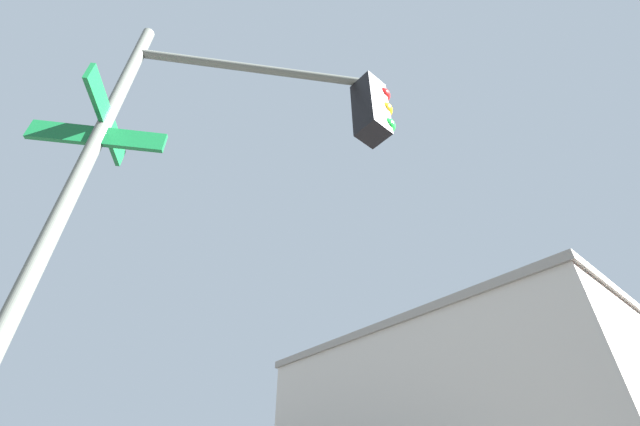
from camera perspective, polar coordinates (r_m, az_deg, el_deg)
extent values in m
cylinder|color=#474C47|center=(3.29, -35.39, -5.26)|extent=(0.12, 0.12, 5.73)
cylinder|color=#474C47|center=(4.62, -9.04, 19.81)|extent=(1.39, 2.12, 0.09)
cube|color=black|center=(4.34, 7.26, 14.61)|extent=(0.28, 0.28, 0.80)
sphere|color=red|center=(4.57, 8.90, 16.28)|extent=(0.18, 0.18, 0.18)
sphere|color=orange|center=(4.38, 9.22, 14.31)|extent=(0.18, 0.18, 0.18)
sphere|color=green|center=(4.19, 9.55, 12.15)|extent=(0.18, 0.18, 0.18)
cube|color=#0F5128|center=(3.94, -29.27, 9.59)|extent=(0.62, 0.95, 0.20)
cube|color=#0F5128|center=(4.08, -28.35, 11.76)|extent=(0.87, 0.57, 0.20)
cube|color=gray|center=(30.02, 24.43, -19.52)|extent=(18.34, 22.70, 0.40)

